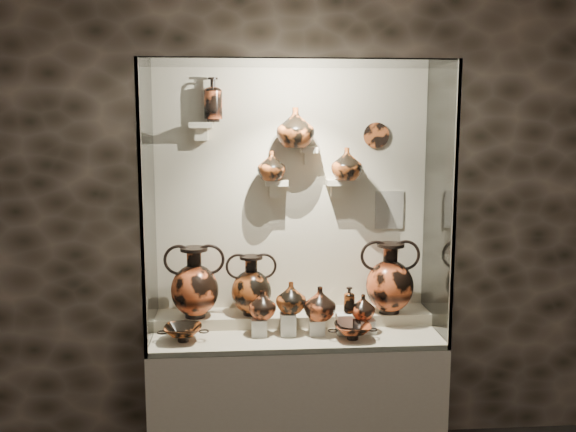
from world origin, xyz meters
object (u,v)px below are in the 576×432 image
object	(u,v)px
kylix_left	(183,332)
kylix_right	(353,330)
amphora_left	(195,282)
jug_e	(363,307)
amphora_mid	(251,285)
ovoid_vase_b	(295,127)
lekythos_small	(349,298)
jug_b	(291,297)
amphora_right	(390,278)
jug_c	(320,303)
jug_a	(262,304)
lekythos_tall	(213,97)
ovoid_vase_c	(347,164)
ovoid_vase_a	(271,166)

from	to	relation	value
kylix_left	kylix_right	xyz separation A→B (m)	(0.97, -0.04, -0.00)
amphora_left	jug_e	bearing A→B (deg)	-16.09
jug_e	amphora_mid	bearing A→B (deg)	178.05
kylix_left	ovoid_vase_b	distance (m)	1.36
ovoid_vase_b	lekythos_small	bearing A→B (deg)	-13.26
jug_b	kylix_left	world-z (taller)	jug_b
amphora_right	amphora_left	bearing A→B (deg)	-168.52
jug_c	kylix_left	distance (m)	0.81
jug_a	kylix_right	size ratio (longest dim) A/B	0.62
amphora_left	jug_a	world-z (taller)	amphora_left
lekythos_small	lekythos_tall	xyz separation A→B (m)	(-0.79, 0.27, 1.18)
amphora_left	lekythos_small	distance (m)	0.93
lekythos_small	ovoid_vase_c	world-z (taller)	ovoid_vase_c
ovoid_vase_a	lekythos_small	bearing A→B (deg)	-40.68
jug_e	ovoid_vase_c	xyz separation A→B (m)	(-0.07, 0.23, 0.83)
amphora_left	ovoid_vase_b	size ratio (longest dim) A/B	1.83
amphora_left	jug_a	bearing A→B (deg)	-28.18
amphora_mid	amphora_right	xyz separation A→B (m)	(0.85, -0.03, 0.04)
kylix_left	kylix_right	size ratio (longest dim) A/B	1.02
amphora_left	kylix_right	world-z (taller)	amphora_left
jug_a	kylix_right	bearing A→B (deg)	8.90
lekythos_small	ovoid_vase_c	size ratio (longest dim) A/B	0.89
lekythos_tall	ovoid_vase_b	bearing A→B (deg)	-24.83
amphora_right	jug_a	bearing A→B (deg)	-157.70
amphora_right	jug_c	distance (m)	0.49
amphora_mid	jug_a	xyz separation A→B (m)	(0.06, -0.18, -0.07)
ovoid_vase_c	amphora_right	bearing A→B (deg)	1.09
jug_e	kylix_right	bearing A→B (deg)	-111.14
jug_c	jug_e	size ratio (longest dim) A/B	1.32
jug_e	ovoid_vase_b	bearing A→B (deg)	164.38
ovoid_vase_b	jug_c	bearing A→B (deg)	-39.75
lekythos_tall	amphora_right	bearing A→B (deg)	-24.76
jug_c	ovoid_vase_c	bearing A→B (deg)	33.97
amphora_left	kylix_left	size ratio (longest dim) A/B	1.56
amphora_mid	kylix_right	xyz separation A→B (m)	(0.57, -0.30, -0.20)
amphora_right	jug_b	xyz separation A→B (m)	(-0.62, -0.15, -0.07)
ovoid_vase_a	ovoid_vase_b	world-z (taller)	ovoid_vase_b
kylix_left	ovoid_vase_b	xyz separation A→B (m)	(0.67, 0.29, 1.15)
ovoid_vase_a	ovoid_vase_b	bearing A→B (deg)	-23.44
jug_c	kylix_right	xyz separation A→B (m)	(0.18, -0.10, -0.13)
lekythos_small	kylix_right	xyz separation A→B (m)	(0.00, -0.12, -0.15)
amphora_mid	lekythos_small	xyz separation A→B (m)	(0.57, -0.18, -0.05)
jug_b	jug_c	world-z (taller)	jug_b
amphora_mid	ovoid_vase_c	distance (m)	0.94
ovoid_vase_a	ovoid_vase_b	xyz separation A→B (m)	(0.14, -0.03, 0.23)
amphora_mid	amphora_right	bearing A→B (deg)	0.15
amphora_right	ovoid_vase_c	xyz separation A→B (m)	(-0.26, 0.08, 0.70)
amphora_left	jug_b	size ratio (longest dim) A/B	2.34
jug_b	lekythos_tall	xyz separation A→B (m)	(-0.44, 0.27, 1.16)
jug_c	ovoid_vase_c	world-z (taller)	ovoid_vase_c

